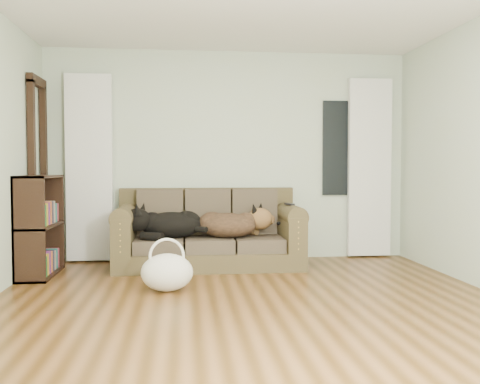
{
  "coord_description": "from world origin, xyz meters",
  "views": [
    {
      "loc": [
        -0.56,
        -4.2,
        1.16
      ],
      "look_at": [
        0.05,
        1.6,
        0.88
      ],
      "focal_mm": 40.0,
      "sensor_mm": 36.0,
      "label": 1
    }
  ],
  "objects": [
    {
      "name": "window_pane",
      "position": [
        1.45,
        2.47,
        1.4
      ],
      "size": [
        0.5,
        0.03,
        1.2
      ],
      "primitive_type": "cube",
      "color": "black",
      "rests_on": "wall_back"
    },
    {
      "name": "sofa",
      "position": [
        -0.28,
        1.97,
        0.45
      ],
      "size": [
        2.13,
        0.92,
        0.87
      ],
      "primitive_type": "cube",
      "color": "#36331A",
      "rests_on": "floor"
    },
    {
      "name": "wall_back",
      "position": [
        0.0,
        2.5,
        1.3
      ],
      "size": [
        4.5,
        0.04,
        2.6
      ],
      "primitive_type": "cube",
      "color": "#ABBA99",
      "rests_on": "ground"
    },
    {
      "name": "door_casing",
      "position": [
        -2.2,
        2.05,
        1.05
      ],
      "size": [
        0.07,
        0.6,
        2.1
      ],
      "primitive_type": "cube",
      "color": "black",
      "rests_on": "ground"
    },
    {
      "name": "tote_bag",
      "position": [
        -0.72,
        0.77,
        0.16
      ],
      "size": [
        0.55,
        0.47,
        0.35
      ],
      "primitive_type": "ellipsoid",
      "rotation": [
        0.0,
        0.0,
        -0.21
      ],
      "color": "silver",
      "rests_on": "floor"
    },
    {
      "name": "tv_remote",
      "position": [
        0.65,
        1.87,
        0.73
      ],
      "size": [
        0.09,
        0.18,
        0.02
      ],
      "primitive_type": "cube",
      "rotation": [
        0.0,
        0.0,
        0.27
      ],
      "color": "black",
      "rests_on": "sofa"
    },
    {
      "name": "curtain_left",
      "position": [
        -1.7,
        2.42,
        1.15
      ],
      "size": [
        0.55,
        0.08,
        2.25
      ],
      "primitive_type": "cube",
      "color": "white",
      "rests_on": "ground"
    },
    {
      "name": "curtain_right",
      "position": [
        1.8,
        2.42,
        1.15
      ],
      "size": [
        0.55,
        0.08,
        2.25
      ],
      "primitive_type": "cube",
      "color": "white",
      "rests_on": "ground"
    },
    {
      "name": "dog_black_lab",
      "position": [
        -0.75,
        1.94,
        0.48
      ],
      "size": [
        0.74,
        0.54,
        0.31
      ],
      "primitive_type": "ellipsoid",
      "rotation": [
        0.0,
        0.0,
        -0.05
      ],
      "color": "black",
      "rests_on": "sofa"
    },
    {
      "name": "bookshelf",
      "position": [
        -2.09,
        1.65,
        0.5
      ],
      "size": [
        0.33,
        0.86,
        1.07
      ],
      "primitive_type": "cube",
      "rotation": [
        0.0,
        0.0,
        -0.01
      ],
      "color": "black",
      "rests_on": "floor"
    },
    {
      "name": "floor",
      "position": [
        0.0,
        0.0,
        0.0
      ],
      "size": [
        5.0,
        5.0,
        0.0
      ],
      "primitive_type": "plane",
      "color": "#472C0E",
      "rests_on": "ground"
    },
    {
      "name": "dog_shepherd",
      "position": [
        -0.02,
        1.91,
        0.49
      ],
      "size": [
        0.85,
        0.73,
        0.31
      ],
      "primitive_type": "ellipsoid",
      "rotation": [
        0.0,
        0.0,
        2.77
      ],
      "color": "black",
      "rests_on": "sofa"
    }
  ]
}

